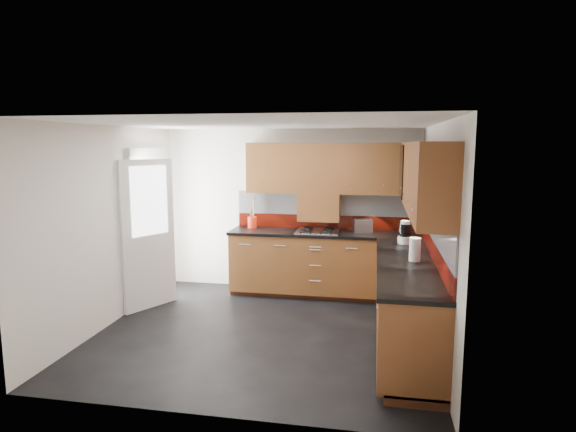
% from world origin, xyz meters
% --- Properties ---
extents(room, '(4.00, 3.80, 2.64)m').
position_xyz_m(room, '(0.00, 0.00, 1.50)').
color(room, black).
extents(base_cabinets, '(2.70, 3.20, 0.95)m').
position_xyz_m(base_cabinets, '(1.07, 0.72, 0.44)').
color(base_cabinets, '#573513').
rests_on(base_cabinets, room).
extents(countertop, '(2.72, 3.22, 0.04)m').
position_xyz_m(countertop, '(1.05, 0.70, 0.92)').
color(countertop, black).
rests_on(countertop, base_cabinets).
extents(backsplash, '(2.70, 3.20, 0.54)m').
position_xyz_m(backsplash, '(1.28, 0.93, 1.21)').
color(backsplash, maroon).
rests_on(backsplash, countertop).
extents(upper_cabinets, '(2.50, 3.20, 0.72)m').
position_xyz_m(upper_cabinets, '(1.23, 0.78, 1.84)').
color(upper_cabinets, '#573513').
rests_on(upper_cabinets, room).
extents(extractor_hood, '(0.60, 0.33, 0.40)m').
position_xyz_m(extractor_hood, '(0.45, 1.64, 1.28)').
color(extractor_hood, '#573513').
rests_on(extractor_hood, room).
extents(glass_cabinet, '(0.32, 0.80, 0.66)m').
position_xyz_m(glass_cabinet, '(1.71, 1.07, 1.87)').
color(glass_cabinet, black).
rests_on(glass_cabinet, room).
extents(back_door, '(0.42, 1.19, 2.04)m').
position_xyz_m(back_door, '(-1.78, 0.75, 1.03)').
color(back_door, white).
rests_on(back_door, room).
extents(gas_hob, '(0.60, 0.53, 0.05)m').
position_xyz_m(gas_hob, '(0.45, 1.47, 0.96)').
color(gas_hob, silver).
rests_on(gas_hob, countertop).
extents(utensil_pot, '(0.13, 0.13, 0.48)m').
position_xyz_m(utensil_pot, '(-0.55, 1.64, 1.04)').
color(utensil_pot, red).
rests_on(utensil_pot, countertop).
extents(toaster, '(0.29, 0.22, 0.19)m').
position_xyz_m(toaster, '(1.08, 1.59, 1.03)').
color(toaster, silver).
rests_on(toaster, countertop).
extents(food_processor, '(0.17, 0.17, 0.29)m').
position_xyz_m(food_processor, '(1.63, 0.87, 1.07)').
color(food_processor, white).
rests_on(food_processor, countertop).
extents(paper_towel, '(0.14, 0.14, 0.25)m').
position_xyz_m(paper_towel, '(1.68, -0.06, 1.07)').
color(paper_towel, white).
rests_on(paper_towel, countertop).
extents(orange_cloth, '(0.17, 0.16, 0.01)m').
position_xyz_m(orange_cloth, '(1.63, 1.08, 0.95)').
color(orange_cloth, orange).
rests_on(orange_cloth, countertop).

